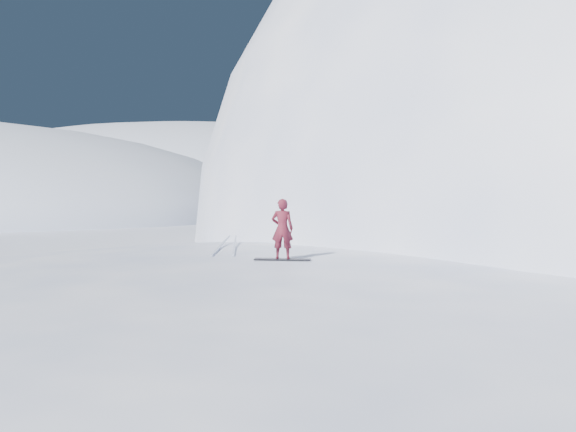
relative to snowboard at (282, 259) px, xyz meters
name	(u,v)px	position (x,y,z in m)	size (l,w,h in m)	color
ground	(226,374)	(-0.98, -2.13, -2.41)	(400.00, 400.00, 0.00)	white
near_ridge	(288,340)	(0.02, 0.87, -2.41)	(36.00, 28.00, 4.80)	white
peak_shoulder	(493,263)	(9.02, 17.87, -2.41)	(28.00, 24.00, 18.00)	white
far_ridge_c	(180,204)	(-40.98, 107.87, -2.41)	(140.00, 90.00, 36.00)	white
wind_bumps	(226,347)	(-1.53, -0.01, -2.41)	(16.00, 14.40, 1.00)	white
snowboard	(282,259)	(0.00, 0.00, 0.00)	(1.50, 0.28, 0.02)	black
snowboarder	(282,229)	(0.00, 0.00, 0.81)	(0.58, 0.38, 1.59)	maroon
board_tracks	(228,244)	(-2.37, 3.43, 0.01)	(1.69, 5.92, 0.04)	silver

